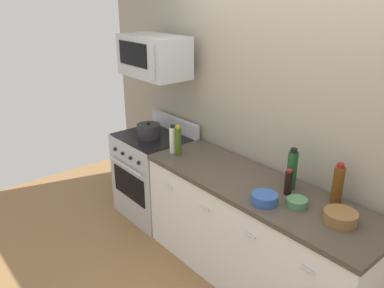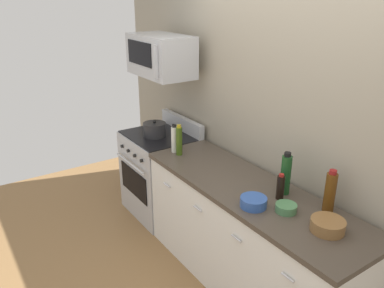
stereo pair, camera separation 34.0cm
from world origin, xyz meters
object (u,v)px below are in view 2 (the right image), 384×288
at_px(microwave, 161,55).
at_px(bottle_vinegar_white, 174,139).
at_px(bottle_soy_sauce_dark, 280,187).
at_px(bottle_wine_amber, 330,192).
at_px(stockpot, 155,129).
at_px(bowl_wooden_salad, 328,225).
at_px(bowl_blue_mixing, 253,202).
at_px(bottle_wine_green, 286,174).
at_px(bottle_olive_oil, 179,141).
at_px(bowl_green_glaze, 286,208).
at_px(range_oven, 161,173).

distance_m(microwave, bottle_vinegar_white, 0.86).
xyz_separation_m(bottle_soy_sauce_dark, bottle_wine_amber, (0.31, 0.16, 0.05)).
bearing_deg(stockpot, bowl_wooden_salad, 2.00).
bearing_deg(bowl_blue_mixing, bottle_wine_green, 93.11).
bearing_deg(bottle_soy_sauce_dark, bottle_wine_green, 114.53).
bearing_deg(bowl_blue_mixing, bottle_olive_oil, 176.61).
relative_size(bottle_vinegar_white, bottle_wine_green, 0.82).
xyz_separation_m(microwave, bowl_blue_mixing, (1.65, -0.21, -0.79)).
relative_size(bottle_olive_oil, stockpot, 1.22).
bearing_deg(bottle_soy_sauce_dark, stockpot, -175.81).
bearing_deg(bowl_wooden_salad, microwave, 179.37).
relative_size(microwave, bottle_olive_oil, 2.55).
height_order(microwave, bowl_blue_mixing, microwave).
bearing_deg(bottle_soy_sauce_dark, bottle_wine_amber, 27.17).
relative_size(bottle_wine_amber, bowl_green_glaze, 2.10).
bearing_deg(microwave, bowl_blue_mixing, -7.34).
xyz_separation_m(bowl_green_glaze, bowl_wooden_salad, (0.31, 0.05, 0.01)).
bearing_deg(bottle_olive_oil, bottle_wine_amber, 13.10).
bearing_deg(stockpot, bottle_olive_oil, -5.08).
bearing_deg(bottle_wine_green, range_oven, -174.37).
distance_m(bowl_wooden_salad, stockpot, 2.14).
distance_m(microwave, stockpot, 0.76).
bearing_deg(stockpot, bowl_blue_mixing, -3.97).
distance_m(bottle_vinegar_white, bowl_wooden_salad, 1.66).
relative_size(bottle_wine_green, bowl_wooden_salad, 1.53).
distance_m(bottle_vinegar_white, bottle_wine_amber, 1.54).
xyz_separation_m(bottle_wine_green, stockpot, (-1.63, -0.21, -0.08)).
bearing_deg(bottle_olive_oil, bowl_green_glaze, 3.52).
xyz_separation_m(range_oven, bottle_soy_sauce_dark, (1.67, 0.07, 0.55)).
xyz_separation_m(bottle_wine_green, bowl_blue_mixing, (0.02, -0.33, -0.12)).
xyz_separation_m(bowl_wooden_salad, stockpot, (-2.14, -0.07, 0.03)).
height_order(bottle_wine_amber, bowl_blue_mixing, bottle_wine_amber).
bearing_deg(bowl_green_glaze, bottle_olive_oil, -176.48).
distance_m(bottle_vinegar_white, bottle_olive_oil, 0.08).
xyz_separation_m(bottle_wine_amber, bowl_green_glaze, (-0.15, -0.25, -0.12)).
distance_m(microwave, bowl_blue_mixing, 1.84).
xyz_separation_m(microwave, bottle_vinegar_white, (0.48, -0.15, -0.70)).
height_order(microwave, bottle_vinegar_white, microwave).
height_order(bottle_soy_sauce_dark, bowl_blue_mixing, bottle_soy_sauce_dark).
height_order(bottle_olive_oil, bottle_soy_sauce_dark, bottle_olive_oil).
bearing_deg(bottle_wine_amber, bottle_olive_oil, -166.90).
bearing_deg(bottle_wine_green, bottle_soy_sauce_dark, -65.47).
bearing_deg(range_oven, bottle_wine_green, 5.63).
xyz_separation_m(bottle_wine_green, bottle_wine_amber, (0.35, 0.07, -0.01)).
height_order(microwave, bowl_green_glaze, microwave).
bearing_deg(bottle_olive_oil, bottle_soy_sauce_dark, 8.85).
bearing_deg(bowl_blue_mixing, bottle_vinegar_white, 176.86).
distance_m(range_oven, bowl_green_glaze, 1.89).
relative_size(range_oven, bottle_wine_amber, 3.44).
distance_m(bowl_green_glaze, bowl_blue_mixing, 0.23).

